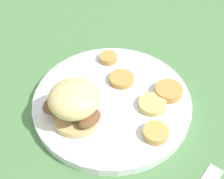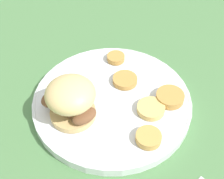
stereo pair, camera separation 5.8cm
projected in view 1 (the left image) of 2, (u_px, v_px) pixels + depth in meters
name	position (u px, v px, depth m)	size (l,w,h in m)	color
ground_plane	(112.00, 105.00, 0.61)	(4.00, 4.00, 0.00)	#4C7A47
dinner_plate	(112.00, 102.00, 0.61)	(0.31, 0.31, 0.02)	white
sandwich	(74.00, 104.00, 0.54)	(0.12, 0.09, 0.08)	tan
potato_round_0	(169.00, 91.00, 0.60)	(0.05, 0.05, 0.01)	#BC8942
potato_round_1	(152.00, 104.00, 0.58)	(0.05, 0.05, 0.01)	#DBB766
potato_round_2	(108.00, 58.00, 0.67)	(0.04, 0.04, 0.01)	#BC8942
potato_round_3	(122.00, 79.00, 0.63)	(0.05, 0.05, 0.01)	#BC8942
potato_round_4	(156.00, 133.00, 0.54)	(0.04, 0.04, 0.01)	tan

